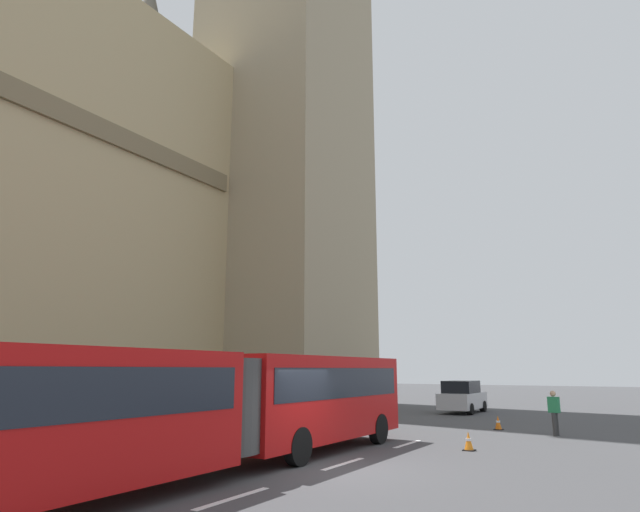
# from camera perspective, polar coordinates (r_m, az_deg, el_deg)

# --- Properties ---
(ground_plane) EXTENTS (160.00, 160.00, 0.00)m
(ground_plane) POSITION_cam_1_polar(r_m,az_deg,el_deg) (14.78, 0.83, -21.75)
(ground_plane) COLOR #424244
(articulated_bus) EXTENTS (17.28, 2.54, 2.90)m
(articulated_bus) POSITION_cam_1_polar(r_m,az_deg,el_deg) (14.01, -11.15, -14.88)
(articulated_bus) COLOR #B20F0F
(articulated_bus) RESTS_ON ground_plane
(sedan_lead) EXTENTS (4.40, 1.86, 1.85)m
(sedan_lead) POSITION_cam_1_polar(r_m,az_deg,el_deg) (33.90, 14.95, -14.30)
(sedan_lead) COLOR #B7B7BC
(sedan_lead) RESTS_ON ground_plane
(traffic_cone_west) EXTENTS (0.36, 0.36, 0.58)m
(traffic_cone_west) POSITION_cam_1_polar(r_m,az_deg,el_deg) (18.49, 15.56, -18.48)
(traffic_cone_west) COLOR black
(traffic_cone_west) RESTS_ON ground_plane
(traffic_cone_middle) EXTENTS (0.36, 0.36, 0.58)m
(traffic_cone_middle) POSITION_cam_1_polar(r_m,az_deg,el_deg) (24.99, 18.45, -16.51)
(traffic_cone_middle) COLOR black
(traffic_cone_middle) RESTS_ON ground_plane
(pedestrian_near_cones) EXTENTS (0.36, 0.44, 1.69)m
(pedestrian_near_cones) POSITION_cam_1_polar(r_m,az_deg,el_deg) (23.46, 23.70, -14.92)
(pedestrian_near_cones) COLOR #333333
(pedestrian_near_cones) RESTS_ON ground_plane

